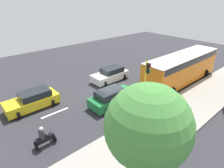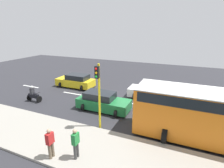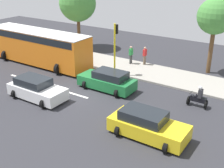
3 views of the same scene
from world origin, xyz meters
name	(u,v)px [view 1 (image 1 of 3)]	position (x,y,z in m)	size (l,w,h in m)	color
ground_plane	(109,92)	(0.00, 0.00, -0.05)	(40.00, 60.00, 0.10)	#2D2D33
sidewalk	(168,122)	(7.00, 0.00, 0.07)	(4.00, 60.00, 0.15)	#9E998E
lane_stripe_north	(55,113)	(0.00, -6.00, 0.01)	(0.20, 2.40, 0.01)	white
lane_stripe_mid	(109,91)	(0.00, 0.00, 0.01)	(0.20, 2.40, 0.01)	white
lane_stripe_south	(147,76)	(0.00, 6.00, 0.01)	(0.20, 2.40, 0.01)	white
lane_stripe_far_south	(174,65)	(0.00, 12.00, 0.01)	(0.20, 2.40, 0.01)	white
car_green	(112,97)	(2.11, -1.48, 0.71)	(2.21, 4.41, 1.52)	#1E7238
car_yellow_cab	(33,100)	(-2.03, -6.98, 0.71)	(2.27, 4.39, 1.52)	yellow
car_white	(110,75)	(-1.99, 1.85, 0.71)	(2.27, 4.36, 1.52)	white
city_bus	(182,67)	(3.55, 7.41, 1.85)	(3.20, 11.00, 3.16)	orange
motorcycle	(44,138)	(3.09, -8.17, 0.64)	(0.60, 1.30, 1.53)	black
pedestrian_near_signal	(179,128)	(8.49, -1.30, 1.06)	(0.40, 0.24, 1.69)	#72604C
pedestrian_by_tree	(181,117)	(8.00, -0.10, 1.06)	(0.40, 0.24, 1.69)	#3F3F3F
traffic_light_corner	(146,81)	(4.85, -0.40, 2.93)	(0.49, 0.24, 4.50)	yellow
street_tree_south	(148,127)	(9.99, -6.82, 4.88)	(3.00, 3.00, 6.44)	brown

